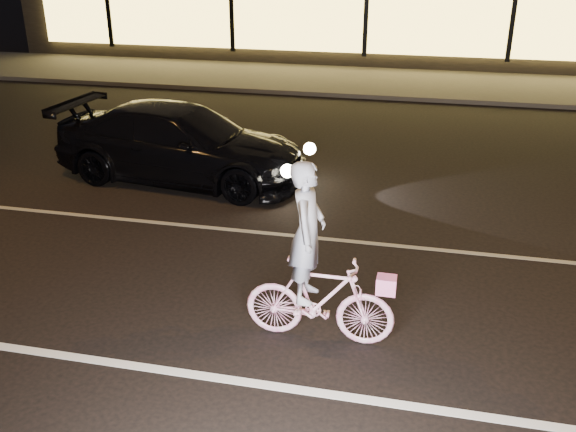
# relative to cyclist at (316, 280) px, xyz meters

# --- Properties ---
(ground) EXTENTS (90.00, 90.00, 0.00)m
(ground) POSITION_rel_cyclist_xyz_m (-1.20, 0.56, -0.75)
(ground) COLOR black
(ground) RESTS_ON ground
(lane_stripe_near) EXTENTS (60.00, 0.12, 0.01)m
(lane_stripe_near) POSITION_rel_cyclist_xyz_m (-1.20, -0.94, -0.75)
(lane_stripe_near) COLOR silver
(lane_stripe_near) RESTS_ON ground
(lane_stripe_far) EXTENTS (60.00, 0.10, 0.01)m
(lane_stripe_far) POSITION_rel_cyclist_xyz_m (-1.20, 2.56, -0.75)
(lane_stripe_far) COLOR gray
(lane_stripe_far) RESTS_ON ground
(sidewalk) EXTENTS (30.00, 4.00, 0.12)m
(sidewalk) POSITION_rel_cyclist_xyz_m (-1.20, 13.56, -0.69)
(sidewalk) COLOR #383533
(sidewalk) RESTS_ON ground
(cyclist) EXTENTS (1.68, 0.58, 2.11)m
(cyclist) POSITION_rel_cyclist_xyz_m (0.00, 0.00, 0.00)
(cyclist) COLOR #D73D89
(cyclist) RESTS_ON ground
(sedan) EXTENTS (4.90, 2.41, 1.37)m
(sedan) POSITION_rel_cyclist_xyz_m (-3.33, 4.55, -0.07)
(sedan) COLOR black
(sedan) RESTS_ON ground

